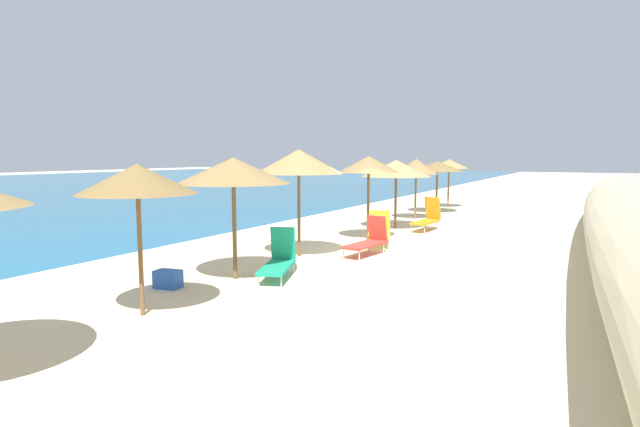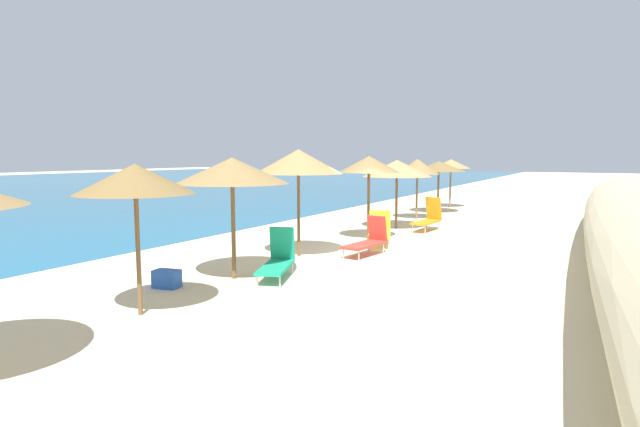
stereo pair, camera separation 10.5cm
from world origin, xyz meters
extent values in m
plane|color=beige|center=(0.00, 0.00, 0.00)|extent=(160.00, 160.00, 0.00)
cylinder|color=brown|center=(-7.29, 1.76, 1.14)|extent=(0.08, 0.08, 2.28)
cone|color=olive|center=(-7.29, 1.76, 2.39)|extent=(2.02, 2.02, 0.52)
cylinder|color=brown|center=(-4.40, 2.00, 1.16)|extent=(0.10, 0.10, 2.31)
cone|color=olive|center=(-4.40, 2.00, 2.45)|extent=(2.54, 2.54, 0.58)
cylinder|color=brown|center=(-1.46, 2.07, 1.22)|extent=(0.08, 0.08, 2.44)
cone|color=#9E7F4C|center=(-1.46, 2.07, 2.62)|extent=(2.42, 2.42, 0.67)
cylinder|color=brown|center=(2.03, 1.51, 1.19)|extent=(0.09, 0.09, 2.38)
cone|color=olive|center=(2.03, 1.51, 2.50)|extent=(2.03, 2.03, 0.54)
cylinder|color=brown|center=(4.94, 1.63, 1.07)|extent=(0.09, 0.09, 2.14)
cone|color=tan|center=(4.94, 1.63, 2.31)|extent=(2.64, 2.64, 0.63)
cylinder|color=brown|center=(8.17, 1.90, 1.06)|extent=(0.09, 0.09, 2.13)
cone|color=olive|center=(8.17, 1.90, 2.31)|extent=(1.92, 1.92, 0.67)
cylinder|color=brown|center=(11.11, 1.79, 1.08)|extent=(0.10, 0.10, 2.17)
cone|color=olive|center=(11.11, 1.79, 2.27)|extent=(2.53, 2.53, 0.49)
cylinder|color=brown|center=(13.91, 1.94, 1.12)|extent=(0.09, 0.09, 2.25)
cone|color=#9E7F4C|center=(13.91, 1.94, 2.34)|extent=(2.09, 2.09, 0.49)
cube|color=yellow|center=(1.18, 0.76, 0.36)|extent=(1.67, 1.18, 0.07)
cube|color=yellow|center=(1.86, 1.03, 0.69)|extent=(0.39, 0.68, 0.66)
cylinder|color=silver|center=(0.47, 0.79, 0.16)|extent=(0.04, 0.04, 0.33)
cylinder|color=silver|center=(0.68, 0.26, 0.16)|extent=(0.04, 0.04, 0.33)
cylinder|color=silver|center=(1.68, 1.27, 0.16)|extent=(0.04, 0.04, 0.33)
cylinder|color=silver|center=(1.89, 0.73, 0.16)|extent=(0.04, 0.04, 0.33)
cube|color=#199972|center=(-4.00, 1.14, 0.28)|extent=(1.65, 1.10, 0.07)
cube|color=#199972|center=(-3.31, 1.40, 0.69)|extent=(0.38, 0.61, 0.82)
cylinder|color=silver|center=(-4.70, 1.13, 0.12)|extent=(0.04, 0.04, 0.24)
cylinder|color=silver|center=(-4.52, 0.67, 0.12)|extent=(0.04, 0.04, 0.24)
cylinder|color=silver|center=(-3.47, 1.60, 0.12)|extent=(0.04, 0.04, 0.24)
cylinder|color=silver|center=(-3.30, 1.14, 0.12)|extent=(0.04, 0.04, 0.24)
cube|color=orange|center=(4.81, 0.41, 0.34)|extent=(1.60, 0.70, 0.07)
cube|color=orange|center=(5.54, 0.35, 0.79)|extent=(0.33, 0.60, 0.88)
cylinder|color=silver|center=(4.17, 0.71, 0.15)|extent=(0.04, 0.04, 0.30)
cylinder|color=silver|center=(4.13, 0.22, 0.15)|extent=(0.04, 0.04, 0.30)
cylinder|color=silver|center=(5.49, 0.60, 0.15)|extent=(0.04, 0.04, 0.30)
cylinder|color=silver|center=(5.45, 0.11, 0.15)|extent=(0.04, 0.04, 0.30)
cube|color=red|center=(-0.57, 0.50, 0.31)|extent=(1.60, 0.78, 0.07)
cube|color=red|center=(0.15, 0.40, 0.70)|extent=(0.29, 0.61, 0.76)
cylinder|color=silver|center=(-1.19, 0.83, 0.14)|extent=(0.04, 0.04, 0.28)
cylinder|color=silver|center=(-1.25, 0.34, 0.14)|extent=(0.04, 0.04, 0.28)
cylinder|color=silver|center=(0.11, 0.66, 0.14)|extent=(0.04, 0.04, 0.28)
cylinder|color=silver|center=(0.04, 0.17, 0.14)|extent=(0.04, 0.04, 0.28)
cube|color=blue|center=(-5.73, 2.73, 0.19)|extent=(0.43, 0.59, 0.38)
camera|label=1|loc=(-13.35, -5.12, 2.78)|focal=28.44mm
camera|label=2|loc=(-13.30, -5.21, 2.78)|focal=28.44mm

